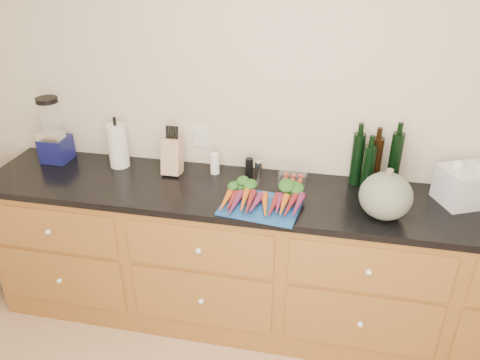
% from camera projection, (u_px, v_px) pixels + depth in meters
% --- Properties ---
extents(wall_back, '(4.10, 0.05, 2.60)m').
position_uv_depth(wall_back, '(299.00, 115.00, 2.74)').
color(wall_back, beige).
rests_on(wall_back, ground).
extents(cabinets, '(3.60, 0.64, 0.90)m').
position_uv_depth(cabinets, '(286.00, 265.00, 2.86)').
color(cabinets, brown).
rests_on(cabinets, ground).
extents(countertop, '(3.64, 0.62, 0.04)m').
position_uv_depth(countertop, '(289.00, 198.00, 2.64)').
color(countertop, black).
rests_on(countertop, cabinets).
extents(cutting_board, '(0.45, 0.36, 0.01)m').
position_uv_depth(cutting_board, '(261.00, 206.00, 2.51)').
color(cutting_board, '#17488E').
rests_on(cutting_board, countertop).
extents(carrots, '(0.43, 0.31, 0.06)m').
position_uv_depth(carrots, '(262.00, 197.00, 2.53)').
color(carrots, '#CC5D18').
rests_on(carrots, cutting_board).
extents(squash, '(0.27, 0.27, 0.24)m').
position_uv_depth(squash, '(386.00, 196.00, 2.38)').
color(squash, '#566151').
rests_on(squash, countertop).
extents(blender_appliance, '(0.16, 0.16, 0.42)m').
position_uv_depth(blender_appliance, '(53.00, 134.00, 2.95)').
color(blender_appliance, '#10134E').
rests_on(blender_appliance, countertop).
extents(paper_towel, '(0.12, 0.12, 0.27)m').
position_uv_depth(paper_towel, '(118.00, 146.00, 2.90)').
color(paper_towel, white).
rests_on(paper_towel, countertop).
extents(knife_block, '(0.11, 0.11, 0.22)m').
position_uv_depth(knife_block, '(172.00, 156.00, 2.83)').
color(knife_block, tan).
rests_on(knife_block, countertop).
extents(grinder_salt, '(0.06, 0.06, 0.13)m').
position_uv_depth(grinder_salt, '(215.00, 164.00, 2.84)').
color(grinder_salt, white).
rests_on(grinder_salt, countertop).
extents(grinder_pepper, '(0.05, 0.05, 0.12)m').
position_uv_depth(grinder_pepper, '(249.00, 167.00, 2.80)').
color(grinder_pepper, black).
rests_on(grinder_pepper, countertop).
extents(canister_chrome, '(0.05, 0.05, 0.10)m').
position_uv_depth(canister_chrome, '(258.00, 169.00, 2.80)').
color(canister_chrome, silver).
rests_on(canister_chrome, countertop).
extents(tomato_box, '(0.16, 0.13, 0.08)m').
position_uv_depth(tomato_box, '(293.00, 176.00, 2.76)').
color(tomato_box, white).
rests_on(tomato_box, countertop).
extents(bottles, '(0.28, 0.14, 0.33)m').
position_uv_depth(bottles, '(374.00, 162.00, 2.66)').
color(bottles, black).
rests_on(bottles, countertop).
extents(grocery_bag, '(0.34, 0.31, 0.20)m').
position_uv_depth(grocery_bag, '(466.00, 186.00, 2.52)').
color(grocery_bag, white).
rests_on(grocery_bag, countertop).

